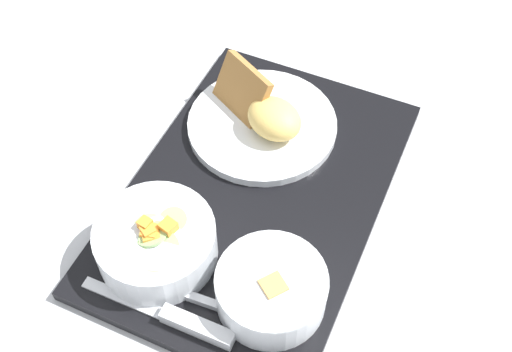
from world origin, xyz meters
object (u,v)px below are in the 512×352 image
bowl_salad (156,241)px  knife (186,322)px  spoon (182,294)px  plate_main (263,120)px  bowl_soup (271,288)px

bowl_salad → knife: (-0.06, -0.08, -0.02)m
bowl_salad → spoon: bearing=-118.0°
knife → spoon: knife is taller
bowl_salad → plate_main: plate_main is taller
bowl_soup → spoon: (-0.05, 0.09, -0.02)m
plate_main → knife: size_ratio=1.08×
bowl_soup → spoon: bearing=118.7°
bowl_soup → plate_main: plate_main is taller
knife → spoon: 0.04m
bowl_salad → bowl_soup: 0.14m
plate_main → knife: plate_main is taller
spoon → bowl_salad: bearing=-39.2°
bowl_salad → bowl_soup: size_ratio=1.13×
bowl_salad → plate_main: size_ratio=0.69×
bowl_soup → bowl_salad: bearing=97.6°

